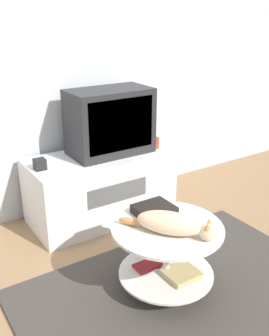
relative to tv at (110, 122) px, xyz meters
name	(u,v)px	position (x,y,z in m)	size (l,w,h in m)	color
ground_plane	(177,290)	(-0.18, -1.14, -0.83)	(12.00, 12.00, 0.00)	#93704C
wall_back	(68,59)	(-0.18, 0.36, 0.47)	(8.00, 0.05, 2.60)	silver
rug	(177,288)	(-0.18, -1.14, -0.82)	(1.99, 1.19, 0.02)	#3D3833
tv_stand	(101,187)	(-0.11, -0.02, -0.55)	(1.19, 0.57, 0.56)	silver
tv	(110,122)	(0.00, 0.00, 0.00)	(0.67, 0.38, 0.53)	#232326
speaker	(40,164)	(-0.63, -0.03, -0.23)	(0.08, 0.08, 0.08)	black
mug	(154,143)	(0.38, -0.10, -0.22)	(0.08, 0.08, 0.09)	#99332D
coffee_table	(167,251)	(-0.24, -1.10, -0.53)	(0.68, 0.68, 0.45)	#B2B2B7
dvd_box	(154,210)	(-0.22, -0.93, -0.33)	(0.24, 0.21, 0.06)	black
cat	(173,224)	(-0.26, -1.18, -0.30)	(0.39, 0.49, 0.13)	beige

